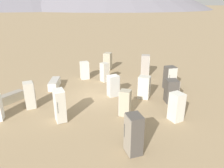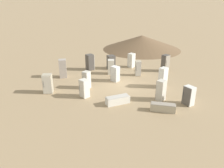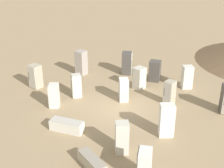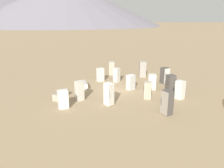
# 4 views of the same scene
# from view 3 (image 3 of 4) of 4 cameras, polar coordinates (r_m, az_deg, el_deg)

# --- Properties ---
(ground_plane) EXTENTS (1000.00, 1000.00, 0.00)m
(ground_plane) POSITION_cam_3_polar(r_m,az_deg,el_deg) (19.42, 1.06, -4.59)
(ground_plane) COLOR #9E8460
(discarded_fridge_0) EXTENTS (0.87, 0.87, 1.70)m
(discarded_fridge_0) POSITION_cam_3_polar(r_m,az_deg,el_deg) (15.28, 1.83, -9.77)
(discarded_fridge_0) COLOR beige
(discarded_fridge_0) RESTS_ON ground_plane
(discarded_fridge_1) EXTENTS (1.10, 1.96, 0.62)m
(discarded_fridge_1) POSITION_cam_3_polar(r_m,az_deg,el_deg) (17.35, -8.28, -7.56)
(discarded_fridge_1) COLOR silver
(discarded_fridge_1) RESTS_ON ground_plane
(discarded_fridge_2) EXTENTS (0.90, 0.95, 1.87)m
(discarded_fridge_2) POSITION_cam_3_polar(r_m,az_deg,el_deg) (16.70, 9.98, -6.56)
(discarded_fridge_2) COLOR white
(discarded_fridge_2) RESTS_ON ground_plane
(discarded_fridge_3) EXTENTS (0.68, 0.63, 1.56)m
(discarded_fridge_3) POSITION_cam_3_polar(r_m,az_deg,el_deg) (20.04, 10.48, -1.54)
(discarded_fridge_3) COLOR #B2A88E
(discarded_fridge_3) RESTS_ON ground_plane
(discarded_fridge_4) EXTENTS (0.98, 0.98, 1.55)m
(discarded_fridge_4) POSITION_cam_3_polar(r_m,az_deg,el_deg) (23.25, 7.84, 2.39)
(discarded_fridge_4) COLOR #4C4742
(discarded_fridge_4) RESTS_ON ground_plane
(discarded_fridge_6) EXTENTS (0.94, 0.86, 1.50)m
(discarded_fridge_6) POSITION_cam_3_polar(r_m,az_deg,el_deg) (13.86, 5.94, -14.55)
(discarded_fridge_6) COLOR white
(discarded_fridge_6) RESTS_ON ground_plane
(discarded_fridge_7) EXTENTS (1.17, 1.89, 0.60)m
(discarded_fridge_7) POSITION_cam_3_polar(r_m,az_deg,el_deg) (14.68, -3.69, -14.17)
(discarded_fridge_7) COLOR #B2A88E
(discarded_fridge_7) RESTS_ON ground_plane
(discarded_fridge_8) EXTENTS (0.83, 0.82, 1.59)m
(discarded_fridge_8) POSITION_cam_3_polar(r_m,az_deg,el_deg) (20.72, -6.53, -0.33)
(discarded_fridge_8) COLOR beige
(discarded_fridge_8) RESTS_ON ground_plane
(discarded_fridge_9) EXTENTS (0.79, 0.75, 1.89)m
(discarded_fridge_9) POSITION_cam_3_polar(r_m,az_deg,el_deg) (24.27, -5.65, 3.92)
(discarded_fridge_9) COLOR #A89E93
(discarded_fridge_9) RESTS_ON ground_plane
(discarded_fridge_10) EXTENTS (0.73, 0.81, 1.68)m
(discarded_fridge_10) POSITION_cam_3_polar(r_m,az_deg,el_deg) (22.57, -13.83, 1.37)
(discarded_fridge_10) COLOR #B2A88E
(discarded_fridge_10) RESTS_ON ground_plane
(discarded_fridge_11) EXTENTS (1.01, 1.03, 1.76)m
(discarded_fridge_11) POSITION_cam_3_polar(r_m,az_deg,el_deg) (24.25, 2.76, 3.83)
(discarded_fridge_11) COLOR #4C4742
(discarded_fridge_11) RESTS_ON ground_plane
(discarded_fridge_12) EXTENTS (0.86, 0.77, 1.57)m
(discarded_fridge_12) POSITION_cam_3_polar(r_m,az_deg,el_deg) (21.87, 5.02, 1.10)
(discarded_fridge_12) COLOR beige
(discarded_fridge_12) RESTS_ON ground_plane
(discarded_fridge_13) EXTENTS (0.96, 0.94, 1.50)m
(discarded_fridge_13) POSITION_cam_3_polar(r_m,az_deg,el_deg) (20.16, 2.15, -1.04)
(discarded_fridge_13) COLOR silver
(discarded_fridge_13) RESTS_ON ground_plane
(discarded_fridge_14) EXTENTS (0.94, 0.95, 1.64)m
(discarded_fridge_14) POSITION_cam_3_polar(r_m,az_deg,el_deg) (22.50, 13.56, 1.26)
(discarded_fridge_14) COLOR silver
(discarded_fridge_14) RESTS_ON ground_plane
(discarded_fridge_15) EXTENTS (0.90, 0.89, 1.52)m
(discarded_fridge_15) POSITION_cam_3_polar(r_m,az_deg,el_deg) (19.70, -10.58, -2.09)
(discarded_fridge_15) COLOR silver
(discarded_fridge_15) RESTS_ON ground_plane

